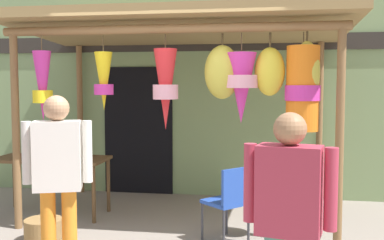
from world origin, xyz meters
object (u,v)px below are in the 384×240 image
folding_chair (230,198)px  customer_foreground (58,172)px  wicker_basket_by_table (43,230)px  flower_heap_on_table (47,151)px  shopper_by_bananas (289,213)px  display_table (51,164)px

folding_chair → customer_foreground: customer_foreground is taller
customer_foreground → wicker_basket_by_table: bearing=124.3°
wicker_basket_by_table → flower_heap_on_table: bearing=113.6°
folding_chair → wicker_basket_by_table: 2.09m
flower_heap_on_table → folding_chair: (2.45, -0.68, -0.35)m
customer_foreground → shopper_by_bananas: size_ratio=1.05×
flower_heap_on_table → shopper_by_bananas: bearing=-41.6°
folding_chair → shopper_by_bananas: size_ratio=0.54×
wicker_basket_by_table → shopper_by_bananas: (2.56, -1.70, 0.79)m
wicker_basket_by_table → customer_foreground: (0.63, -0.92, 0.84)m
display_table → flower_heap_on_table: bearing=-123.3°
wicker_basket_by_table → customer_foreground: 1.39m
display_table → shopper_by_bananas: (2.95, -2.69, 0.22)m
display_table → folding_chair: bearing=-16.7°
wicker_basket_by_table → shopper_by_bananas: bearing=-33.5°
flower_heap_on_table → customer_foreground: customer_foreground is taller
flower_heap_on_table → wicker_basket_by_table: bearing=-66.4°
display_table → shopper_by_bananas: size_ratio=0.95×
folding_chair → wicker_basket_by_table: (-2.04, -0.26, -0.38)m
display_table → wicker_basket_by_table: 1.20m
folding_chair → wicker_basket_by_table: size_ratio=2.03×
customer_foreground → folding_chair: bearing=39.8°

